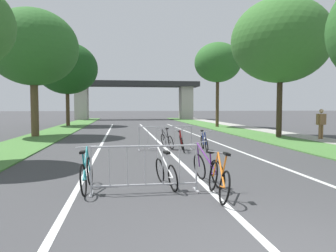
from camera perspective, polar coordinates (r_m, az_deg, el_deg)
name	(u,v)px	position (r m, az deg, el deg)	size (l,w,h in m)	color
grass_verge_left	(58,131)	(25.99, -19.10, -0.86)	(2.83, 54.26, 0.05)	#477A38
grass_verge_right	(228,129)	(26.99, 10.78, -0.58)	(2.83, 54.26, 0.05)	#477A38
sidewalk_path_right	(254,129)	(27.82, 15.23, -0.49)	(1.73, 54.26, 0.08)	#9E9B93
lane_stripe_center	(155,138)	(19.14, -2.38, -2.20)	(0.14, 31.39, 0.01)	silver
lane_stripe_right_lane	(203,137)	(19.67, 6.32, -2.07)	(0.14, 31.39, 0.01)	silver
lane_stripe_left_lane	(105,139)	(19.07, -11.35, -2.29)	(0.14, 31.39, 0.01)	silver
overpass_bridge	(135,93)	(48.19, -5.96, 5.98)	(19.25, 3.54, 5.73)	#2D2D30
tree_left_oak_mid	(33,48)	(21.90, -23.09, 12.81)	(5.53, 5.53, 7.92)	brown
tree_left_pine_near	(67,68)	(33.02, -17.71, 9.83)	(5.93, 5.93, 8.19)	#4C3823
tree_right_oak_near	(281,41)	(21.05, 19.61, 14.21)	(5.97, 5.97, 8.44)	#3D2D1E
tree_right_cypress_far	(218,63)	(30.12, 8.93, 11.19)	(4.29, 4.29, 7.82)	#4C3823
crowd_barrier_nearest	(145,169)	(7.00, -4.18, -7.78)	(2.36, 0.44, 1.05)	#ADADB2
crowd_barrier_second	(165,138)	(13.90, -0.47, -2.19)	(2.37, 0.47, 1.05)	#ADADB2
bicycle_blue_0	(204,143)	(13.81, 6.53, -2.97)	(0.49, 1.66, 0.89)	black
bicycle_red_1	(182,142)	(13.56, 2.46, -2.97)	(0.60, 1.64, 1.00)	black
bicycle_black_2	(167,140)	(14.46, -0.20, -2.59)	(0.63, 1.63, 0.95)	black
bicycle_white_3	(166,172)	(7.53, -0.40, -8.22)	(0.58, 1.56, 0.93)	black
bicycle_purple_4	(208,168)	(7.85, 7.17, -7.59)	(0.65, 1.68, 1.01)	black
bicycle_teal_5	(86,174)	(7.42, -14.45, -8.28)	(0.53, 1.65, 0.98)	black
bicycle_orange_6	(219,179)	(6.75, 9.13, -9.48)	(0.49, 1.68, 0.98)	black
pedestrian_waiting	(321,121)	(19.95, 25.83, 0.78)	(0.62, 0.42, 1.77)	olive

